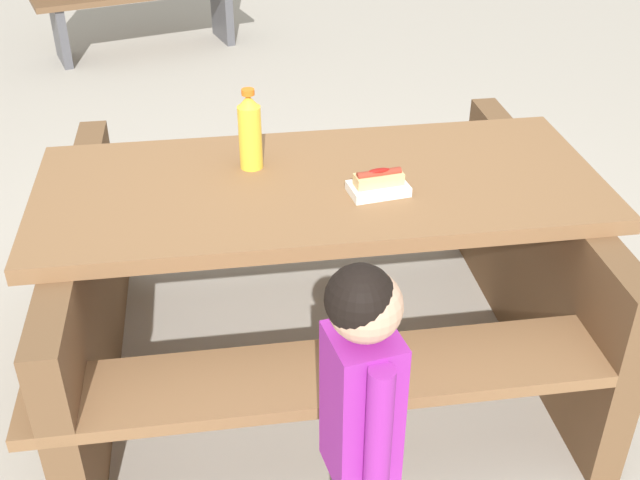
{
  "coord_description": "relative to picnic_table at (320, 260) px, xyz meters",
  "views": [
    {
      "loc": [
        -0.16,
        -2.2,
        1.92
      ],
      "look_at": [
        0.0,
        0.0,
        0.52
      ],
      "focal_mm": 43.84,
      "sensor_mm": 36.0,
      "label": 1
    }
  ],
  "objects": [
    {
      "name": "soda_bottle",
      "position": [
        -0.22,
        0.11,
        0.43
      ],
      "size": [
        0.08,
        0.08,
        0.27
      ],
      "color": "yellow",
      "rests_on": "picnic_table"
    },
    {
      "name": "picnic_table",
      "position": [
        0.0,
        0.0,
        0.0
      ],
      "size": [
        1.9,
        1.53,
        0.75
      ],
      "color": "brown",
      "rests_on": "ground"
    },
    {
      "name": "child_in_coat",
      "position": [
        0.02,
        -0.93,
        0.23
      ],
      "size": [
        0.18,
        0.25,
        1.05
      ],
      "color": "#3F334C",
      "rests_on": "ground"
    },
    {
      "name": "hotdog_tray",
      "position": [
        0.17,
        -0.1,
        0.34
      ],
      "size": [
        0.2,
        0.15,
        0.08
      ],
      "color": "white",
      "rests_on": "picnic_table"
    },
    {
      "name": "ground_plane",
      "position": [
        0.0,
        0.0,
        -0.44
      ],
      "size": [
        30.0,
        30.0,
        0.0
      ],
      "primitive_type": "plane",
      "color": "#ADA599",
      "rests_on": "ground"
    }
  ]
}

